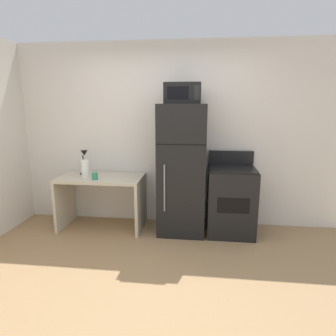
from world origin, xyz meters
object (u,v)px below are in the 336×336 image
object	(u,v)px
desk	(102,192)
microwave	(183,93)
desk_lamp	(84,158)
coffee_mug	(95,176)
paper_towel_roll	(85,169)
oven_range	(231,200)
refrigerator	(182,170)

from	to	relation	value
desk	microwave	bearing A→B (deg)	-0.46
desk_lamp	coffee_mug	world-z (taller)	desk_lamp
desk	paper_towel_roll	size ratio (longest dim) A/B	4.87
paper_towel_roll	microwave	size ratio (longest dim) A/B	0.52
coffee_mug	microwave	bearing A→B (deg)	7.98
desk_lamp	oven_range	xyz separation A→B (m)	(2.08, -0.07, -0.52)
refrigerator	microwave	bearing A→B (deg)	-89.68
desk_lamp	microwave	distance (m)	1.67
desk_lamp	coffee_mug	distance (m)	0.41
desk_lamp	oven_range	world-z (taller)	desk_lamp
coffee_mug	paper_towel_roll	bearing A→B (deg)	145.49
coffee_mug	desk	bearing A→B (deg)	82.57
coffee_mug	desk_lamp	bearing A→B (deg)	132.84
desk_lamp	oven_range	distance (m)	2.15
desk_lamp	oven_range	size ratio (longest dim) A/B	0.32
coffee_mug	paper_towel_roll	distance (m)	0.23
oven_range	desk	bearing A→B (deg)	-179.36
microwave	oven_range	world-z (taller)	microwave
desk_lamp	coffee_mug	xyz separation A→B (m)	(0.25, -0.27, -0.19)
coffee_mug	oven_range	size ratio (longest dim) A/B	0.09
paper_towel_roll	refrigerator	size ratio (longest dim) A/B	0.14
desk_lamp	paper_towel_roll	bearing A→B (deg)	-64.25
microwave	paper_towel_roll	bearing A→B (deg)	-178.25
microwave	desk_lamp	bearing A→B (deg)	175.80
microwave	oven_range	xyz separation A→B (m)	(0.67, 0.03, -1.41)
desk	desk_lamp	xyz separation A→B (m)	(-0.27, 0.09, 0.47)
desk	refrigerator	distance (m)	1.19
oven_range	desk_lamp	bearing A→B (deg)	177.95
desk	oven_range	world-z (taller)	oven_range
desk_lamp	microwave	bearing A→B (deg)	-4.20
desk_lamp	refrigerator	bearing A→B (deg)	-3.34
desk_lamp	microwave	size ratio (longest dim) A/B	0.77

